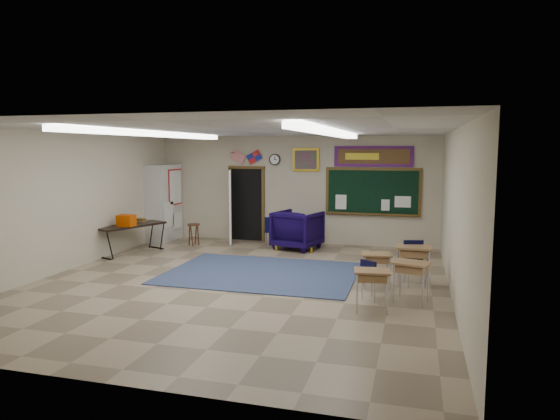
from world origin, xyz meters
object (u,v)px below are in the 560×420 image
(student_desk_front_right, at_px, (413,264))
(folding_table, at_px, (132,238))
(wingback_armchair, at_px, (298,230))
(student_desk_front_left, at_px, (376,268))
(wooden_stool, at_px, (194,234))

(student_desk_front_right, relative_size, folding_table, 0.41)
(wingback_armchair, bearing_deg, folding_table, 39.04)
(student_desk_front_left, distance_m, wooden_stool, 5.98)
(student_desk_front_left, xyz_separation_m, folding_table, (-6.25, 1.55, 0.04))
(wingback_armchair, height_order, folding_table, wingback_armchair)
(wooden_stool, bearing_deg, wingback_armchair, 5.98)
(wingback_armchair, xyz_separation_m, wooden_stool, (-2.87, -0.30, -0.20))
(student_desk_front_right, relative_size, wooden_stool, 1.31)
(wingback_armchair, distance_m, student_desk_front_left, 4.01)
(wingback_armchair, xyz_separation_m, student_desk_front_left, (2.32, -3.27, -0.14))
(wingback_armchair, bearing_deg, wooden_stool, 21.34)
(student_desk_front_left, xyz_separation_m, wooden_stool, (-5.19, 2.97, -0.06))
(wingback_armchair, relative_size, student_desk_front_right, 1.44)
(folding_table, relative_size, wooden_stool, 3.16)
(wingback_armchair, bearing_deg, student_desk_front_right, 150.67)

